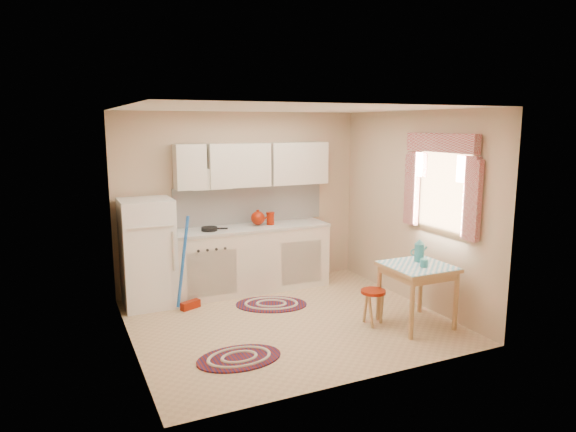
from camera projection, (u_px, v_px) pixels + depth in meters
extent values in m
plane|color=tan|center=(288.00, 321.00, 6.16)|extent=(3.60, 3.60, 0.00)
cube|color=silver|center=(288.00, 109.00, 5.72)|extent=(3.60, 3.20, 0.04)
cube|color=tan|center=(242.00, 200.00, 7.37)|extent=(3.60, 0.04, 2.50)
cube|color=tan|center=(364.00, 249.00, 4.51)|extent=(3.60, 0.04, 2.50)
cube|color=tan|center=(127.00, 232.00, 5.20)|extent=(0.04, 3.20, 2.50)
cube|color=tan|center=(413.00, 208.00, 6.68)|extent=(0.04, 3.20, 2.50)
cube|color=white|center=(250.00, 204.00, 7.42)|extent=(2.25, 0.03, 0.55)
cube|color=silver|center=(253.00, 165.00, 7.18)|extent=(2.25, 0.33, 0.60)
cube|color=white|center=(443.00, 190.00, 6.13)|extent=(0.04, 0.85, 0.95)
cube|color=white|center=(148.00, 253.00, 6.57)|extent=(0.65, 0.60, 1.40)
cube|color=silver|center=(249.00, 260.00, 7.24)|extent=(2.25, 0.60, 0.88)
cube|color=beige|center=(249.00, 228.00, 7.16)|extent=(2.27, 0.62, 0.04)
cylinder|color=black|center=(209.00, 229.00, 6.87)|extent=(0.28, 0.28, 0.05)
cylinder|color=maroon|center=(270.00, 219.00, 7.28)|extent=(0.13, 0.13, 0.16)
cube|color=tan|center=(416.00, 295.00, 5.98)|extent=(0.72, 0.72, 0.72)
cylinder|color=maroon|center=(373.00, 307.00, 6.02)|extent=(0.35, 0.35, 0.42)
cylinder|color=teal|center=(424.00, 263.00, 5.82)|extent=(0.10, 0.10, 0.10)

